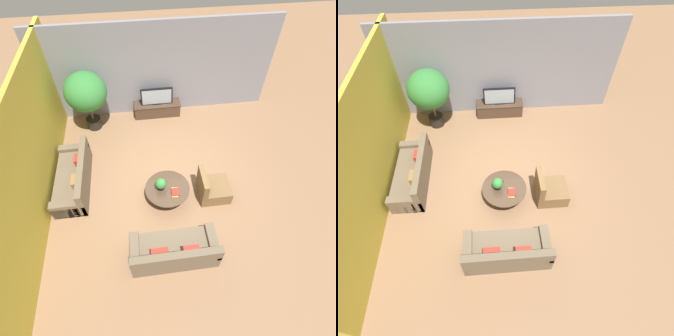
% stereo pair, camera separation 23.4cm
% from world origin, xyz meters
% --- Properties ---
extents(ground_plane, '(24.00, 24.00, 0.00)m').
position_xyz_m(ground_plane, '(0.00, 0.00, 0.00)').
color(ground_plane, '#8C6647').
extents(back_wall_stone, '(7.40, 0.12, 3.00)m').
position_xyz_m(back_wall_stone, '(0.00, 3.26, 1.50)').
color(back_wall_stone, gray).
rests_on(back_wall_stone, ground).
extents(side_wall_left, '(0.12, 7.40, 3.00)m').
position_xyz_m(side_wall_left, '(-3.26, 0.20, 1.50)').
color(side_wall_left, gold).
rests_on(side_wall_left, ground).
extents(media_console, '(1.57, 0.50, 0.45)m').
position_xyz_m(media_console, '(-0.08, 2.94, 0.24)').
color(media_console, '#473323').
rests_on(media_console, ground).
extents(television, '(1.05, 0.13, 0.58)m').
position_xyz_m(television, '(-0.08, 2.94, 0.74)').
color(television, black).
rests_on(television, media_console).
extents(coffee_table, '(1.15, 1.15, 0.43)m').
position_xyz_m(coffee_table, '(-0.18, -0.52, 0.31)').
color(coffee_table, black).
rests_on(coffee_table, ground).
extents(couch_by_wall, '(0.84, 2.10, 0.84)m').
position_xyz_m(couch_by_wall, '(-2.63, 0.23, 0.28)').
color(couch_by_wall, brown).
rests_on(couch_by_wall, ground).
extents(couch_near_entry, '(1.93, 0.84, 0.84)m').
position_xyz_m(couch_near_entry, '(-0.23, -2.13, 0.28)').
color(couch_near_entry, brown).
rests_on(couch_near_entry, ground).
extents(armchair_wicker, '(0.80, 0.76, 0.86)m').
position_xyz_m(armchair_wicker, '(1.01, -0.58, 0.27)').
color(armchair_wicker, brown).
rests_on(armchair_wicker, ground).
extents(potted_palm_tall, '(1.26, 1.26, 1.95)m').
position_xyz_m(potted_palm_tall, '(-2.22, 2.57, 1.32)').
color(potted_palm_tall, black).
rests_on(potted_palm_tall, ground).
extents(potted_plant_tabletop, '(0.28, 0.28, 0.36)m').
position_xyz_m(potted_plant_tabletop, '(-0.34, -0.52, 0.64)').
color(potted_plant_tabletop, black).
rests_on(potted_plant_tabletop, coffee_table).
extents(book_stack, '(0.19, 0.31, 0.06)m').
position_xyz_m(book_stack, '(-0.00, -0.69, 0.46)').
color(book_stack, gold).
rests_on(book_stack, coffee_table).
extents(remote_black, '(0.15, 0.12, 0.02)m').
position_xyz_m(remote_black, '(-0.25, -0.29, 0.44)').
color(remote_black, black).
rests_on(remote_black, coffee_table).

